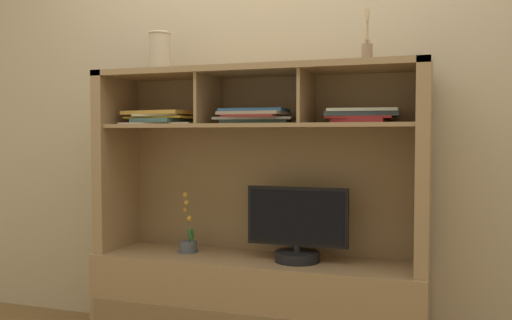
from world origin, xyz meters
name	(u,v)px	position (x,y,z in m)	size (l,w,h in m)	color
back_wall	(271,80)	(0.00, 0.25, 1.40)	(6.00, 0.02, 2.80)	tan
media_console	(257,268)	(0.00, 0.01, 0.43)	(1.67, 0.47, 1.44)	#98764E
tv_monitor	(297,230)	(0.22, -0.02, 0.64)	(0.50, 0.22, 0.36)	black
potted_orchid	(188,241)	(-0.38, 0.01, 0.54)	(0.11, 0.11, 0.32)	#4C5157
magazine_stack_left	(255,116)	(0.01, -0.04, 1.20)	(0.41, 0.28, 0.07)	#4B6D60
magazine_stack_centre	(361,116)	(0.51, 0.04, 1.19)	(0.36, 0.26, 0.07)	#A2292C
magazine_stack_right	(161,118)	(-0.53, 0.01, 1.19)	(0.41, 0.28, 0.07)	beige
diffuser_bottle	(367,52)	(0.54, 0.02, 1.49)	(0.05, 0.05, 0.26)	#896B51
ceramic_vase	(160,52)	(-0.54, 0.01, 1.54)	(0.12, 0.12, 0.21)	tan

